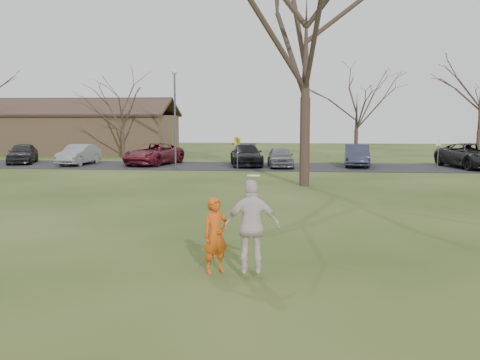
% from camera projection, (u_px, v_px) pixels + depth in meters
% --- Properties ---
extents(ground, '(120.00, 120.00, 0.00)m').
position_uv_depth(ground, '(221.00, 270.00, 11.66)').
color(ground, '#1E380F').
rests_on(ground, ground).
extents(parking_strip, '(62.00, 6.50, 0.04)m').
position_uv_depth(parking_strip, '(272.00, 167.00, 36.36)').
color(parking_strip, black).
rests_on(parking_strip, ground).
extents(player_defender, '(0.70, 0.66, 1.60)m').
position_uv_depth(player_defender, '(216.00, 235.00, 11.42)').
color(player_defender, '#C74B10').
rests_on(player_defender, ground).
extents(car_0, '(2.91, 4.55, 1.44)m').
position_uv_depth(car_0, '(23.00, 153.00, 38.61)').
color(car_0, black).
rests_on(car_0, parking_strip).
extents(car_1, '(1.83, 4.37, 1.40)m').
position_uv_depth(car_1, '(79.00, 154.00, 37.56)').
color(car_1, gray).
rests_on(car_1, parking_strip).
extents(car_2, '(3.71, 5.79, 1.48)m').
position_uv_depth(car_2, '(154.00, 154.00, 37.63)').
color(car_2, maroon).
rests_on(car_2, parking_strip).
extents(car_3, '(2.80, 5.24, 1.44)m').
position_uv_depth(car_3, '(246.00, 155.00, 36.77)').
color(car_3, black).
rests_on(car_3, parking_strip).
extents(car_4, '(1.99, 4.07, 1.34)m').
position_uv_depth(car_4, '(280.00, 157.00, 35.64)').
color(car_4, slate).
rests_on(car_4, parking_strip).
extents(car_5, '(1.85, 4.54, 1.46)m').
position_uv_depth(car_5, '(357.00, 155.00, 36.25)').
color(car_5, '#2A2D3F').
rests_on(car_5, parking_strip).
extents(car_6, '(3.94, 6.21, 1.60)m').
position_uv_depth(car_6, '(472.00, 156.00, 34.99)').
color(car_6, black).
rests_on(car_6, parking_strip).
extents(catching_play, '(1.15, 0.55, 2.00)m').
position_uv_depth(catching_play, '(252.00, 226.00, 10.95)').
color(catching_play, silver).
rests_on(catching_play, ground).
extents(building, '(20.60, 8.50, 5.14)m').
position_uv_depth(building, '(65.00, 132.00, 51.02)').
color(building, '#8C6D4C').
rests_on(building, ground).
extents(lamp_post, '(0.34, 0.34, 6.27)m').
position_uv_depth(lamp_post, '(175.00, 107.00, 34.05)').
color(lamp_post, '#47474C').
rests_on(lamp_post, ground).
extents(sign_yellow, '(0.35, 0.35, 2.08)m').
position_uv_depth(sign_yellow, '(237.00, 147.00, 33.44)').
color(sign_yellow, '#47474C').
rests_on(sign_yellow, ground).
extents(sign_white, '(0.35, 0.35, 2.08)m').
position_uv_depth(sign_white, '(438.00, 149.00, 32.23)').
color(sign_white, '#47474C').
rests_on(sign_white, ground).
extents(big_tree, '(9.00, 9.00, 14.00)m').
position_uv_depth(big_tree, '(306.00, 38.00, 25.48)').
color(big_tree, '#352821').
rests_on(big_tree, ground).
extents(small_tree_row, '(55.00, 5.90, 8.50)m').
position_uv_depth(small_tree_row, '(334.00, 109.00, 40.48)').
color(small_tree_row, '#352821').
rests_on(small_tree_row, ground).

